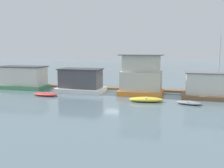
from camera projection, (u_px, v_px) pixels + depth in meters
ground_plane at (114, 93)px, 33.23m from camera, size 200.00×200.00×0.00m
dock_walkway at (120, 88)px, 36.51m from camera, size 42.40×1.85×0.30m
houseboat_green at (23, 78)px, 37.13m from camera, size 7.16×3.56×3.33m
houseboat_white at (81, 81)px, 34.11m from camera, size 6.44×3.78×3.22m
houseboat_orange at (141, 76)px, 31.97m from camera, size 5.56×3.89×5.20m
houseboat_brown at (213, 86)px, 29.56m from camera, size 7.18×3.69×7.47m
dinghy_red at (45, 94)px, 31.53m from camera, size 3.48×1.57×0.40m
dinghy_yellow at (146, 99)px, 27.95m from camera, size 4.04×1.96×0.55m
dinghy_grey at (189, 103)px, 26.64m from camera, size 2.83×1.61×0.38m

